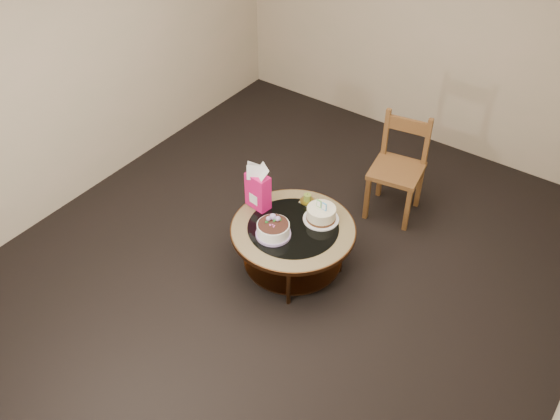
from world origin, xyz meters
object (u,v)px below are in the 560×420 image
Objects in this scene: coffee_table at (293,234)px; cream_cake at (321,214)px; decorated_cake at (273,230)px; gift_bag at (258,187)px; dining_chair at (398,167)px.

coffee_table is 0.28m from cream_cake.
cream_cake is (0.21, 0.38, 0.00)m from decorated_cake.
decorated_cake is at bearing -110.49° from cream_cake.
gift_bag reaches higher than cream_cake.
gift_bag reaches higher than coffee_table.
dining_chair is at bearing 74.74° from coffee_table.
dining_chair is at bearing 73.64° from decorated_cake.
dining_chair is at bearing 86.97° from cream_cake.
gift_bag reaches higher than decorated_cake.
decorated_cake reaches higher than coffee_table.
decorated_cake is 1.42m from dining_chair.
coffee_table is at bearing -115.11° from dining_chair.
gift_bag is (-0.39, 0.05, 0.28)m from coffee_table.
cream_cake is 0.31× the size of dining_chair.
decorated_cake is 0.96× the size of cream_cake.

